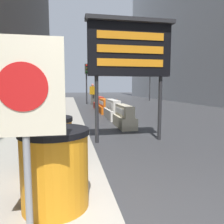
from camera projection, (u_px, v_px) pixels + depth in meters
bare_tree at (19, 83)px, 8.93m from camera, size 1.46×1.44×2.86m
barrel_drum_foreground at (55, 168)px, 2.39m from camera, size 0.75×0.75×0.87m
barrel_drum_middle at (48, 146)px, 3.31m from camera, size 0.75×0.75×0.87m
warning_sign at (24, 101)px, 1.77m from camera, size 0.66×0.08×1.73m
message_board at (130, 50)px, 5.68m from camera, size 2.32×0.36×3.20m
jersey_barrier_cream at (124, 117)px, 8.00m from camera, size 0.55×1.61×0.82m
jersey_barrier_white at (113, 110)px, 10.17m from camera, size 0.55×1.97×0.89m
jersey_barrier_orange_far at (104, 107)px, 12.53m from camera, size 0.63×1.92×0.79m
jersey_barrier_red_striped at (99, 104)px, 14.69m from camera, size 0.61×1.90×0.84m
traffic_cone_near at (117, 104)px, 14.50m from camera, size 0.39×0.39×0.70m
traffic_light_near_curb at (86, 75)px, 18.74m from camera, size 0.28×0.45×3.45m
traffic_light_far_side at (150, 77)px, 23.55m from camera, size 0.28×0.45×3.57m
pedestrian_worker at (93, 92)px, 18.51m from camera, size 0.51×0.54×1.77m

